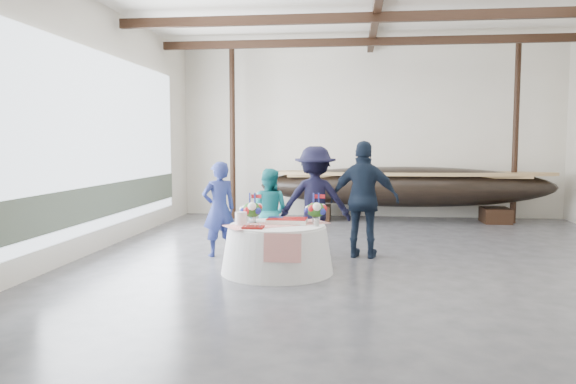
# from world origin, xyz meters

# --- Properties ---
(floor) EXTENTS (10.00, 12.00, 0.01)m
(floor) POSITION_xyz_m (0.00, 0.00, 0.00)
(floor) COLOR #3D3D42
(floor) RESTS_ON ground
(wall_back) EXTENTS (10.00, 0.02, 4.50)m
(wall_back) POSITION_xyz_m (0.00, 6.00, 2.25)
(wall_back) COLOR silver
(wall_back) RESTS_ON ground
(wall_front) EXTENTS (10.00, 0.02, 4.50)m
(wall_front) POSITION_xyz_m (0.00, -6.00, 2.25)
(wall_front) COLOR silver
(wall_front) RESTS_ON ground
(wall_left) EXTENTS (0.02, 12.00, 4.50)m
(wall_left) POSITION_xyz_m (-5.00, 0.00, 2.25)
(wall_left) COLOR silver
(wall_left) RESTS_ON ground
(pavilion_structure) EXTENTS (9.80, 11.76, 4.50)m
(pavilion_structure) POSITION_xyz_m (0.00, 0.86, 4.00)
(pavilion_structure) COLOR black
(pavilion_structure) RESTS_ON ground
(open_bay) EXTENTS (0.03, 7.00, 3.20)m
(open_bay) POSITION_xyz_m (-4.95, 1.00, 1.83)
(open_bay) COLOR silver
(open_bay) RESTS_ON ground
(longboat_display) EXTENTS (7.31, 1.46, 1.37)m
(longboat_display) POSITION_xyz_m (0.90, 5.10, 0.87)
(longboat_display) COLOR black
(longboat_display) RESTS_ON ground
(banquet_table) EXTENTS (1.70, 1.70, 0.73)m
(banquet_table) POSITION_xyz_m (-1.53, -0.81, 0.36)
(banquet_table) COLOR white
(banquet_table) RESTS_ON ground
(tabletop_items) EXTENTS (1.61, 1.33, 0.40)m
(tabletop_items) POSITION_xyz_m (-1.52, -0.66, 0.88)
(tabletop_items) COLOR red
(tabletop_items) RESTS_ON banquet_table
(guest_woman_blue) EXTENTS (0.72, 0.66, 1.64)m
(guest_woman_blue) POSITION_xyz_m (-2.70, 0.31, 0.82)
(guest_woman_blue) COLOR navy
(guest_woman_blue) RESTS_ON ground
(guest_woman_teal) EXTENTS (0.82, 0.69, 1.51)m
(guest_woman_teal) POSITION_xyz_m (-1.88, 0.60, 0.76)
(guest_woman_teal) COLOR teal
(guest_woman_teal) RESTS_ON ground
(guest_man_left) EXTENTS (1.25, 0.74, 1.90)m
(guest_man_left) POSITION_xyz_m (-1.05, 0.59, 0.95)
(guest_man_left) COLOR black
(guest_man_left) RESTS_ON ground
(guest_man_right) EXTENTS (1.23, 0.67, 1.99)m
(guest_man_right) POSITION_xyz_m (-0.21, 0.46, 1.00)
(guest_man_right) COLOR black
(guest_man_right) RESTS_ON ground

